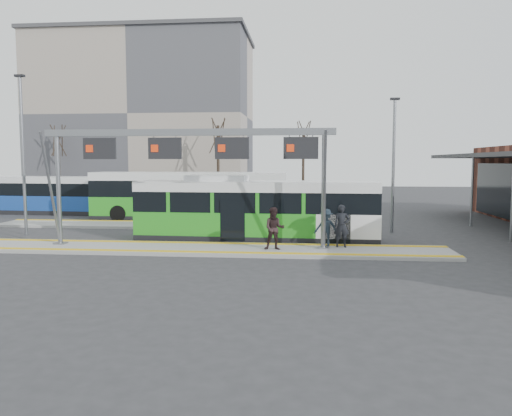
{
  "coord_description": "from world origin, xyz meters",
  "views": [
    {
      "loc": [
        4.71,
        -21.4,
        3.91
      ],
      "look_at": [
        2.29,
        3.0,
        1.63
      ],
      "focal_mm": 35.0,
      "sensor_mm": 36.0,
      "label": 1
    }
  ],
  "objects_px": {
    "hero_bus": "(256,211)",
    "passenger_c": "(326,228)",
    "passenger_a": "(342,226)",
    "passenger_b": "(274,229)",
    "gantry": "(190,153)"
  },
  "relations": [
    {
      "from": "hero_bus",
      "to": "passenger_c",
      "type": "relative_size",
      "value": 7.13
    },
    {
      "from": "passenger_a",
      "to": "passenger_b",
      "type": "distance_m",
      "value": 3.06
    },
    {
      "from": "passenger_b",
      "to": "passenger_c",
      "type": "height_order",
      "value": "passenger_b"
    },
    {
      "from": "passenger_b",
      "to": "gantry",
      "type": "bearing_deg",
      "value": 168.6
    },
    {
      "from": "passenger_b",
      "to": "passenger_c",
      "type": "xyz_separation_m",
      "value": [
        2.24,
        1.15,
        -0.08
      ]
    },
    {
      "from": "hero_bus",
      "to": "passenger_b",
      "type": "relative_size",
      "value": 6.53
    },
    {
      "from": "gantry",
      "to": "passenger_b",
      "type": "distance_m",
      "value": 4.99
    },
    {
      "from": "hero_bus",
      "to": "passenger_c",
      "type": "height_order",
      "value": "hero_bus"
    },
    {
      "from": "gantry",
      "to": "hero_bus",
      "type": "relative_size",
      "value": 1.09
    },
    {
      "from": "gantry",
      "to": "passenger_a",
      "type": "bearing_deg",
      "value": 3.46
    },
    {
      "from": "hero_bus",
      "to": "passenger_a",
      "type": "bearing_deg",
      "value": -29.11
    },
    {
      "from": "hero_bus",
      "to": "passenger_b",
      "type": "xyz_separation_m",
      "value": [
        1.14,
        -3.37,
        -0.43
      ]
    },
    {
      "from": "passenger_b",
      "to": "passenger_c",
      "type": "bearing_deg",
      "value": 24.15
    },
    {
      "from": "passenger_a",
      "to": "passenger_c",
      "type": "bearing_deg",
      "value": 162.83
    },
    {
      "from": "gantry",
      "to": "passenger_c",
      "type": "bearing_deg",
      "value": 5.8
    }
  ]
}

